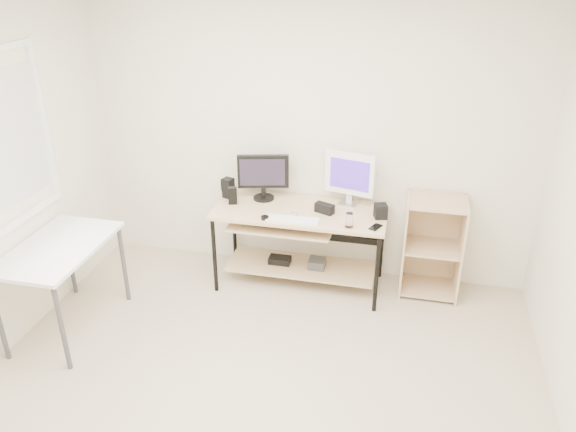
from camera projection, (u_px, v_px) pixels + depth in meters
The scene contains 16 objects.
room at pixel (222, 235), 3.24m from camera, with size 4.01×4.01×2.62m.
desk at pixel (297, 231), 4.97m from camera, with size 1.50×0.65×0.75m.
side_table at pixel (59, 255), 4.32m from camera, with size 0.60×1.00×0.75m.
shelf_unit at pixel (432, 245), 4.92m from camera, with size 0.50×0.40×0.90m.
black_monitor at pixel (263, 174), 4.98m from camera, with size 0.45×0.19×0.42m.
white_imac at pixel (350, 175), 4.86m from camera, with size 0.44×0.15×0.48m.
keyboard at pixel (293, 220), 4.68m from camera, with size 0.44×0.12×0.02m, color white.
mouse at pixel (294, 214), 4.76m from camera, with size 0.06×0.10×0.03m, color #AAAAAF.
center_speaker at pixel (324, 208), 4.80m from camera, with size 0.17×0.07×0.08m, color black.
speaker_left at pixel (228, 187), 5.07m from camera, with size 0.12×0.12×0.18m.
speaker_right at pixel (381, 211), 4.70m from camera, with size 0.10×0.10×0.12m, color black.
audio_controller at pixel (233, 196), 4.95m from camera, with size 0.08×0.05×0.16m, color black.
volume_puck at pixel (265, 218), 4.70m from camera, with size 0.07×0.07×0.03m, color black.
smartphone at pixel (376, 227), 4.56m from camera, with size 0.07×0.12×0.01m, color black.
coaster at pixel (349, 227), 4.57m from camera, with size 0.08×0.08×0.01m, color #A6714B.
drinking_glass at pixel (349, 220), 4.54m from camera, with size 0.06×0.06×0.12m, color white.
Camera 1 is at (0.87, -2.67, 2.83)m, focal length 35.00 mm.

